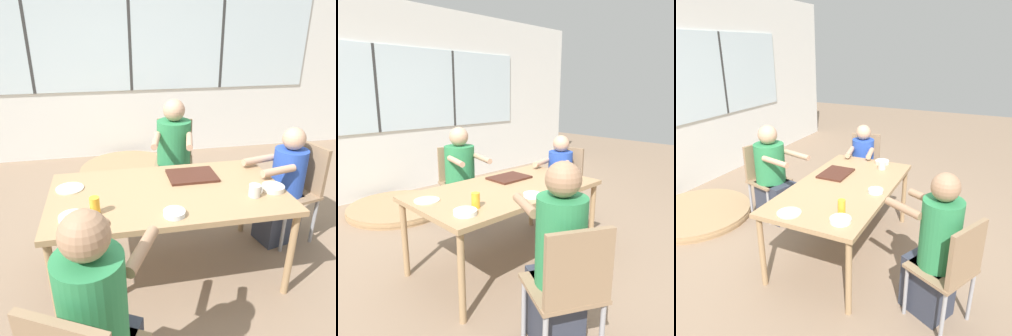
{
  "view_description": "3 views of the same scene",
  "coord_description": "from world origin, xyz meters",
  "views": [
    {
      "loc": [
        -0.41,
        -2.05,
        1.81
      ],
      "look_at": [
        0.0,
        0.0,
        0.89
      ],
      "focal_mm": 35.0,
      "sensor_mm": 36.0,
      "label": 1
    },
    {
      "loc": [
        -1.91,
        -2.02,
        1.56
      ],
      "look_at": [
        0.0,
        0.0,
        0.89
      ],
      "focal_mm": 35.0,
      "sensor_mm": 36.0,
      "label": 2
    },
    {
      "loc": [
        -2.63,
        -1.22,
        1.99
      ],
      "look_at": [
        0.0,
        0.0,
        0.89
      ],
      "focal_mm": 35.0,
      "sensor_mm": 36.0,
      "label": 3
    }
  ],
  "objects": [
    {
      "name": "juice_glass",
      "position": [
        -0.51,
        -0.21,
        0.77
      ],
      "size": [
        0.06,
        0.06,
        0.12
      ],
      "color": "gold",
      "rests_on": "dining_table"
    },
    {
      "name": "dining_table",
      "position": [
        0.0,
        0.0,
        0.66
      ],
      "size": [
        1.68,
        0.91,
        0.71
      ],
      "color": "tan",
      "rests_on": "ground_plane"
    },
    {
      "name": "chair_for_man_teal_shirt",
      "position": [
        1.22,
        0.26,
        0.53
      ],
      "size": [
        0.48,
        0.48,
        0.88
      ],
      "rotation": [
        0.0,
        0.0,
        -4.5
      ],
      "color": "#937556",
      "rests_on": "ground_plane"
    },
    {
      "name": "bowl_fruit",
      "position": [
        -0.65,
        -0.27,
        0.73
      ],
      "size": [
        0.17,
        0.17,
        0.03
      ],
      "color": "white",
      "rests_on": "dining_table"
    },
    {
      "name": "folded_table_stack",
      "position": [
        -0.14,
        1.92,
        0.04
      ],
      "size": [
        1.28,
        1.28,
        0.09
      ],
      "color": "tan",
      "rests_on": "ground_plane"
    },
    {
      "name": "person_woman_green_shirt",
      "position": [
        -0.5,
        -0.97,
        0.55
      ],
      "size": [
        0.5,
        0.6,
        1.19
      ],
      "rotation": [
        0.0,
        0.0,
        -0.48
      ],
      "color": "#333847",
      "rests_on": "ground_plane"
    },
    {
      "name": "ground_plane",
      "position": [
        0.0,
        0.0,
        0.0
      ],
      "size": [
        16.0,
        16.0,
        0.0
      ],
      "primitive_type": "plane",
      "color": "#8C725B"
    },
    {
      "name": "chair_for_man_blue_shirt",
      "position": [
        0.31,
        1.21,
        0.53
      ],
      "size": [
        0.49,
        0.49,
        0.88
      ],
      "rotation": [
        0.0,
        0.0,
        -3.39
      ],
      "color": "#937556",
      "rests_on": "ground_plane"
    },
    {
      "name": "coffee_mug",
      "position": [
        0.58,
        -0.19,
        0.76
      ],
      "size": [
        0.09,
        0.08,
        0.09
      ],
      "color": "beige",
      "rests_on": "dining_table"
    },
    {
      "name": "plate_tortillas",
      "position": [
        -0.7,
        0.17,
        0.72
      ],
      "size": [
        0.2,
        0.2,
        0.01
      ],
      "color": "beige",
      "rests_on": "dining_table"
    },
    {
      "name": "person_man_teal_shirt",
      "position": [
        1.06,
        0.23,
        0.48
      ],
      "size": [
        0.55,
        0.38,
        1.05
      ],
      "rotation": [
        0.0,
        0.0,
        -4.5
      ],
      "color": "#333847",
      "rests_on": "ground_plane"
    },
    {
      "name": "bowl_cereal",
      "position": [
        -0.03,
        -0.33,
        0.73
      ],
      "size": [
        0.14,
        0.14,
        0.03
      ],
      "color": "silver",
      "rests_on": "dining_table"
    },
    {
      "name": "chair_for_woman_green_shirt",
      "position": [
        -0.58,
        -1.11,
        0.53
      ],
      "size": [
        0.54,
        0.54,
        0.88
      ],
      "rotation": [
        0.0,
        0.0,
        -0.48
      ],
      "color": "#937556",
      "rests_on": "ground_plane"
    },
    {
      "name": "person_man_blue_shirt",
      "position": [
        0.27,
        1.05,
        0.51
      ],
      "size": [
        0.49,
        0.69,
        1.14
      ],
      "rotation": [
        0.0,
        0.0,
        -3.39
      ],
      "color": "#333847",
      "rests_on": "ground_plane"
    },
    {
      "name": "food_tray_dark",
      "position": [
        0.23,
        0.2,
        0.72
      ],
      "size": [
        0.38,
        0.28,
        0.02
      ],
      "color": "#472319",
      "rests_on": "dining_table"
    },
    {
      "name": "bowl_white_shallow",
      "position": [
        0.74,
        -0.14,
        0.73
      ],
      "size": [
        0.16,
        0.16,
        0.04
      ],
      "color": "silver",
      "rests_on": "dining_table"
    }
  ]
}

